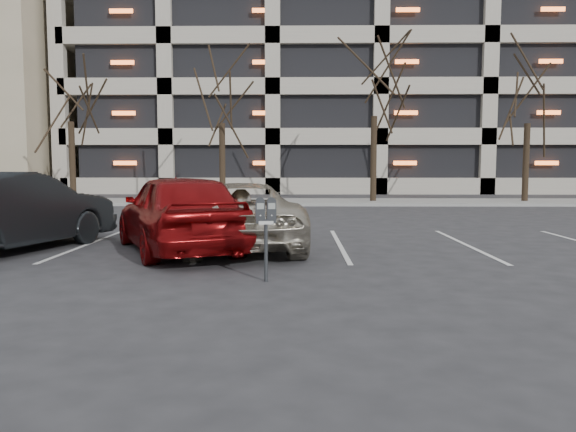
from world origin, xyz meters
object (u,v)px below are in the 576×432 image
(tree_a, at_px, (69,71))
(tree_d, at_px, (529,74))
(tree_c, at_px, (375,62))
(car_dark, at_px, (8,212))
(suv_silver, at_px, (240,215))
(parking_meter, at_px, (266,219))
(car_red, at_px, (179,212))
(tree_b, at_px, (221,73))

(tree_a, relative_size, tree_d, 1.03)
(tree_c, bearing_deg, tree_d, 0.00)
(car_dark, bearing_deg, tree_c, -106.22)
(tree_a, height_order, suv_silver, tree_a)
(parking_meter, distance_m, car_red, 3.47)
(tree_c, bearing_deg, car_dark, -122.34)
(tree_c, bearing_deg, tree_a, 180.00)
(suv_silver, xyz_separation_m, car_dark, (-4.63, -0.66, 0.12))
(car_dark, bearing_deg, suv_silver, -155.79)
(tree_b, xyz_separation_m, car_red, (1.06, -14.79, -5.13))
(tree_a, relative_size, car_red, 1.75)
(tree_b, height_order, tree_c, tree_c)
(tree_d, xyz_separation_m, car_dark, (-16.39, -14.83, -5.07))
(tree_c, height_order, car_red, tree_c)
(tree_b, distance_m, suv_silver, 15.28)
(tree_d, distance_m, car_red, 20.29)
(tree_c, distance_m, car_dark, 18.43)
(tree_b, bearing_deg, tree_d, 0.00)
(tree_d, distance_m, car_dark, 22.68)
(tree_b, relative_size, tree_d, 1.01)
(suv_silver, relative_size, car_dark, 1.07)
(tree_d, relative_size, parking_meter, 6.51)
(tree_d, height_order, suv_silver, tree_d)
(car_dark, bearing_deg, tree_d, -121.74)
(tree_a, height_order, tree_c, tree_c)
(tree_c, relative_size, car_dark, 1.80)
(suv_silver, bearing_deg, parking_meter, 93.03)
(parking_meter, bearing_deg, tree_a, 112.20)
(tree_b, relative_size, tree_c, 0.92)
(tree_a, bearing_deg, suv_silver, -56.91)
(tree_a, distance_m, car_red, 17.64)
(tree_c, xyz_separation_m, tree_d, (7.00, 0.00, -0.55))
(tree_b, height_order, tree_d, tree_b)
(tree_b, bearing_deg, car_red, -85.89)
(car_dark, bearing_deg, tree_a, -56.62)
(tree_a, bearing_deg, car_red, -61.41)
(tree_b, distance_m, parking_meter, 18.61)
(tree_c, distance_m, parking_meter, 18.94)
(tree_c, relative_size, tree_d, 1.09)
(tree_b, relative_size, parking_meter, 6.58)
(parking_meter, distance_m, car_dark, 6.08)
(tree_d, bearing_deg, tree_c, 180.00)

